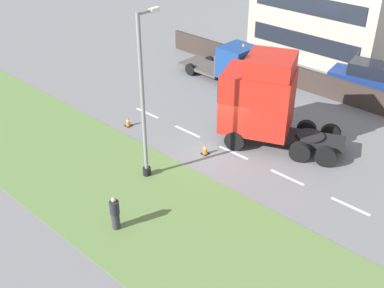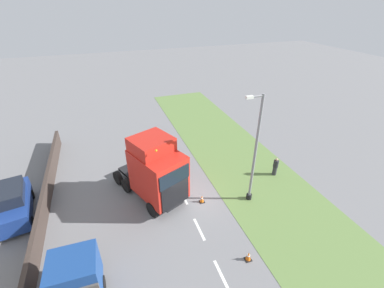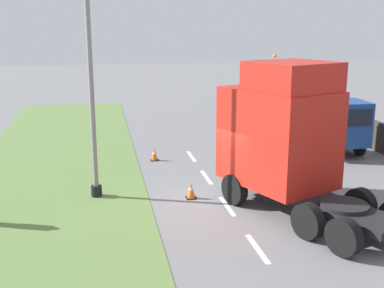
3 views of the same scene
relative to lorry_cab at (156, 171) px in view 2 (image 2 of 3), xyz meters
The scene contains 11 objects.
ground_plane 3.15m from the lorry_cab, 149.91° to the left, with size 120.00×120.00×0.00m, color slate.
grass_verge 8.19m from the lorry_cab, behind, with size 7.00×44.00×0.01m.
lane_markings 2.99m from the lorry_cab, 169.67° to the left, with size 0.16×14.60×0.00m.
boundary_wall 7.50m from the lorry_cab, ahead, with size 0.25×24.00×1.40m.
lorry_cab is the anchor object (origin of this frame).
flatbed_truck 7.78m from the lorry_cab, 49.90° to the left, with size 2.29×5.44×2.57m.
parked_car 9.24m from the lorry_cab, ahead, with size 2.52×4.65×2.17m.
lamp_post 6.46m from the lorry_cab, 160.56° to the left, with size 1.31×0.38×7.73m.
pedestrian 9.60m from the lorry_cab, behind, with size 0.39×0.39×1.54m.
traffic_cone_lead 7.58m from the lorry_cab, 118.89° to the left, with size 0.36×0.36×0.58m.
traffic_cone_trailing 3.75m from the lorry_cab, 155.01° to the left, with size 0.36×0.36×0.58m.
Camera 2 is at (4.13, 12.79, 12.43)m, focal length 24.00 mm.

